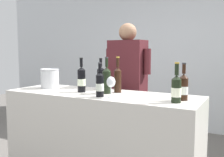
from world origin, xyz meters
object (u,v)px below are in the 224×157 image
wine_bottle_0 (118,79)px  wine_bottle_2 (100,84)px  wine_bottle_4 (101,78)px  wine_bottle_6 (183,87)px  person_server (127,100)px  wine_bottle_5 (81,79)px  wine_glass (111,83)px  ice_bucket (50,78)px  wine_bottle_3 (176,89)px  wine_bottle_1 (107,79)px

wine_bottle_0 → wine_bottle_2: wine_bottle_0 is taller
wine_bottle_4 → wine_bottle_6: size_ratio=1.07×
wine_bottle_6 → person_server: size_ratio=0.18×
wine_bottle_5 → wine_bottle_6: size_ratio=1.10×
wine_bottle_4 → wine_glass: bearing=-48.1°
ice_bucket → person_server: bearing=38.9°
wine_bottle_2 → ice_bucket: (-0.77, 0.21, -0.00)m
wine_bottle_3 → wine_glass: 0.56m
wine_bottle_3 → wine_bottle_6: 0.13m
wine_bottle_3 → wine_bottle_1: bearing=170.1°
wine_bottle_2 → wine_glass: (0.11, 0.01, 0.02)m
wine_bottle_1 → wine_bottle_5: 0.27m
wine_bottle_1 → wine_bottle_6: bearing=0.3°
wine_bottle_6 → person_server: person_server is taller
wine_bottle_0 → wine_bottle_2: 0.30m
wine_bottle_6 → wine_bottle_4: bearing=169.4°
wine_bottle_3 → wine_bottle_5: bearing=175.4°
wine_bottle_1 → wine_glass: size_ratio=1.88×
wine_bottle_2 → wine_bottle_4: wine_bottle_4 is taller
wine_bottle_1 → ice_bucket: bearing=178.3°
wine_bottle_6 → wine_bottle_1: bearing=-179.7°
wine_bottle_0 → wine_bottle_6: 0.67m
wine_bottle_5 → person_server: person_server is taller
wine_bottle_5 → wine_bottle_6: bearing=2.8°
wine_bottle_0 → wine_bottle_2: size_ratio=1.15×
wine_bottle_3 → wine_bottle_6: wine_bottle_3 is taller
wine_bottle_5 → wine_bottle_2: bearing=-25.3°
wine_bottle_5 → person_server: bearing=71.0°
wine_bottle_0 → wine_bottle_5: wine_bottle_0 is taller
wine_bottle_0 → wine_bottle_3: size_ratio=1.10×
wine_bottle_6 → ice_bucket: size_ratio=1.46×
wine_bottle_2 → person_server: (-0.09, 0.76, -0.28)m
wine_bottle_5 → person_server: 0.72m
wine_bottle_5 → wine_bottle_6: wine_bottle_5 is taller
wine_bottle_3 → wine_bottle_4: 0.92m
ice_bucket → wine_bottle_1: bearing=-1.7°
wine_bottle_4 → person_server: person_server is taller
wine_glass → person_server: person_server is taller
wine_bottle_2 → person_server: bearing=96.5°
wine_bottle_6 → ice_bucket: 1.47m
person_server → wine_bottle_2: bearing=-83.5°
wine_bottle_6 → wine_glass: wine_bottle_6 is taller
wine_bottle_2 → wine_glass: wine_bottle_2 is taller
wine_bottle_0 → wine_bottle_6: bearing=-8.9°
wine_bottle_0 → wine_bottle_1: (-0.06, -0.11, -0.00)m
wine_bottle_1 → wine_glass: (0.15, -0.18, -0.01)m
wine_bottle_4 → wine_glass: (0.32, -0.35, 0.01)m
wine_bottle_1 → wine_bottle_2: (0.04, -0.19, -0.03)m
wine_bottle_5 → wine_glass: bearing=-18.3°
wine_bottle_1 → wine_bottle_0: bearing=59.6°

